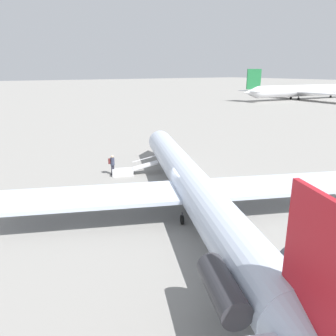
{
  "coord_description": "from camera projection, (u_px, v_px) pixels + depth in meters",
  "views": [
    {
      "loc": [
        -16.16,
        12.57,
        8.8
      ],
      "look_at": [
        3.81,
        -0.87,
        1.58
      ],
      "focal_mm": 35.0,
      "sensor_mm": 36.0,
      "label": 1
    }
  ],
  "objects": [
    {
      "name": "ground_plane",
      "position": [
        189.0,
        206.0,
        22.09
      ],
      "size": [
        600.0,
        600.0,
        0.0
      ],
      "primitive_type": "plane",
      "color": "gray"
    },
    {
      "name": "airplane_main",
      "position": [
        192.0,
        186.0,
        20.75
      ],
      "size": [
        29.28,
        23.2,
        5.96
      ],
      "rotation": [
        0.0,
        0.0,
        -0.42
      ],
      "color": "silver",
      "rests_on": "ground"
    },
    {
      "name": "airplane_far_left",
      "position": [
        302.0,
        91.0,
        101.62
      ],
      "size": [
        35.51,
        45.96,
        9.13
      ],
      "rotation": [
        0.0,
        0.0,
        4.56
      ],
      "color": "silver",
      "rests_on": "ground"
    },
    {
      "name": "boarding_stairs",
      "position": [
        127.0,
        171.0,
        28.62
      ],
      "size": [
        2.54,
        4.08,
        1.55
      ],
      "rotation": [
        0.0,
        0.0,
        -1.99
      ],
      "color": "silver",
      "rests_on": "ground"
    },
    {
      "name": "passenger",
      "position": [
        112.0,
        163.0,
        28.51
      ],
      "size": [
        0.45,
        0.57,
        1.74
      ],
      "rotation": [
        0.0,
        0.0,
        -1.99
      ],
      "color": "#23232D",
      "rests_on": "ground"
    }
  ]
}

